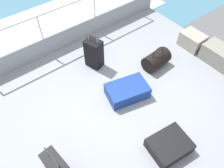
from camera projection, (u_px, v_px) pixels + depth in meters
ground_plane at (131, 99)px, 4.38m from camera, size 4.40×5.20×0.06m
gunwale_port at (72, 35)px, 5.28m from camera, size 0.06×5.20×0.45m
railing_port at (68, 14)px, 4.86m from camera, size 0.04×4.20×1.02m
sea_wake at (49, 26)px, 6.44m from camera, size 12.00×12.00×0.01m
cargo_crate_0 at (192, 40)px, 5.22m from camera, size 0.57×0.40×0.35m
cargo_crate_1 at (217, 54)px, 4.90m from camera, size 0.63×0.45×0.38m
suitcase_1 at (94, 54)px, 4.70m from camera, size 0.41×0.35×0.81m
suitcase_2 at (127, 91)px, 4.31m from camera, size 0.68×0.89×0.25m
suitcase_3 at (169, 145)px, 3.61m from camera, size 0.60×0.71×0.21m
duffel_bag at (156, 60)px, 4.79m from camera, size 0.38×0.60×0.52m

